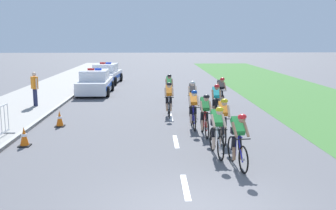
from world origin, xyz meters
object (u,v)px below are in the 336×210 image
object	(u,v)px
cyclist_fifth	(193,108)
police_car_nearest	(95,83)
cyclist_ninth	(192,96)
traffic_cone_mid	(24,137)
cyclist_sixth	(216,101)
spectator_back	(35,86)
cyclist_eighth	(221,92)
cyclist_lead	(238,139)
cyclist_fourth	(205,114)
cyclist_third	(223,119)
police_car_second	(106,74)
cyclist_seventh	(169,98)
cyclist_tenth	(169,88)
traffic_cone_near	(60,119)
cyclist_second	(217,130)

from	to	relation	value
cyclist_fifth	police_car_nearest	distance (m)	10.68
cyclist_ninth	traffic_cone_mid	distance (m)	7.95
cyclist_sixth	cyclist_ninth	bearing A→B (deg)	125.65
cyclist_ninth	traffic_cone_mid	xyz separation A→B (m)	(-5.94, -5.27, -0.48)
cyclist_sixth	spectator_back	size ratio (longest dim) A/B	1.03
cyclist_eighth	cyclist_sixth	bearing A→B (deg)	-104.07
cyclist_lead	police_car_nearest	size ratio (longest dim) A/B	0.39
cyclist_fourth	spectator_back	bearing A→B (deg)	143.65
cyclist_fifth	traffic_cone_mid	world-z (taller)	cyclist_fifth
cyclist_third	police_car_second	size ratio (longest dim) A/B	0.38
cyclist_seventh	traffic_cone_mid	xyz separation A→B (m)	(-4.85, -4.76, -0.48)
cyclist_lead	police_car_nearest	distance (m)	15.10
cyclist_eighth	cyclist_third	bearing A→B (deg)	-99.18
cyclist_seventh	cyclist_ninth	xyz separation A→B (m)	(1.09, 0.51, 0.00)
cyclist_tenth	traffic_cone_mid	bearing A→B (deg)	-120.66
cyclist_lead	cyclist_fourth	world-z (taller)	same
cyclist_lead	cyclist_tenth	world-z (taller)	same
cyclist_tenth	spectator_back	distance (m)	6.87
cyclist_fifth	police_car_second	world-z (taller)	police_car_second
cyclist_eighth	spectator_back	world-z (taller)	spectator_back
cyclist_tenth	police_car_nearest	bearing A→B (deg)	144.11
cyclist_third	cyclist_tenth	world-z (taller)	same
cyclist_lead	cyclist_seventh	world-z (taller)	same
cyclist_seventh	cyclist_eighth	bearing A→B (deg)	36.46
cyclist_fourth	traffic_cone_mid	distance (m)	6.12
cyclist_fourth	cyclist_seventh	xyz separation A→B (m)	(-1.14, 3.59, 0.00)
cyclist_eighth	police_car_nearest	xyz separation A→B (m)	(-6.96, 4.91, -0.11)
cyclist_fourth	traffic_cone_mid	world-z (taller)	cyclist_fourth
cyclist_lead	traffic_cone_mid	size ratio (longest dim) A/B	2.69
cyclist_eighth	police_car_second	distance (m)	12.53
traffic_cone_near	cyclist_third	bearing A→B (deg)	-22.81
traffic_cone_mid	spectator_back	size ratio (longest dim) A/B	0.38
cyclist_eighth	police_car_second	world-z (taller)	police_car_second
cyclist_seventh	traffic_cone_mid	size ratio (longest dim) A/B	2.69
cyclist_eighth	cyclist_second	bearing A→B (deg)	-100.58
police_car_nearest	traffic_cone_mid	bearing A→B (deg)	-92.73
cyclist_lead	cyclist_seventh	distance (m)	7.20
cyclist_ninth	police_car_nearest	xyz separation A→B (m)	(-5.39, 6.38, -0.11)
cyclist_lead	cyclist_fifth	world-z (taller)	same
cyclist_third	cyclist_fifth	size ratio (longest dim) A/B	1.00
cyclist_tenth	traffic_cone_near	xyz separation A→B (m)	(-4.52, -5.67, -0.48)
cyclist_third	traffic_cone_near	size ratio (longest dim) A/B	2.69
cyclist_seventh	cyclist_second	bearing A→B (deg)	-78.79
cyclist_eighth	spectator_back	bearing A→B (deg)	179.55
traffic_cone_mid	police_car_nearest	bearing A→B (deg)	87.27
cyclist_eighth	cyclist_fourth	bearing A→B (deg)	-105.34
cyclist_second	cyclist_ninth	world-z (taller)	same
cyclist_ninth	police_car_second	bearing A→B (deg)	114.38
police_car_nearest	cyclist_lead	bearing A→B (deg)	-67.08
cyclist_second	traffic_cone_near	bearing A→B (deg)	144.38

